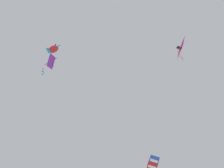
% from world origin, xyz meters
% --- Properties ---
extents(kite_box_mid_left, '(3.50, 3.20, 7.16)m').
position_xyz_m(kite_box_mid_left, '(3.29, -8.13, 37.42)').
color(kite_box_mid_left, blue).
extents(kite_delta_highest, '(1.80, 1.52, 2.98)m').
position_xyz_m(kite_delta_highest, '(-6.69, -0.84, 40.50)').
color(kite_delta_highest, '#DB2D93').
extents(kite_diamond_far_centre, '(1.28, 1.30, 3.62)m').
position_xyz_m(kite_diamond_far_centre, '(3.32, 6.36, 41.02)').
color(kite_diamond_far_centre, purple).
extents(kite_fish_near_right, '(1.24, 1.32, 1.80)m').
position_xyz_m(kite_fish_near_right, '(-0.11, 8.30, 36.85)').
color(kite_fish_near_right, red).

